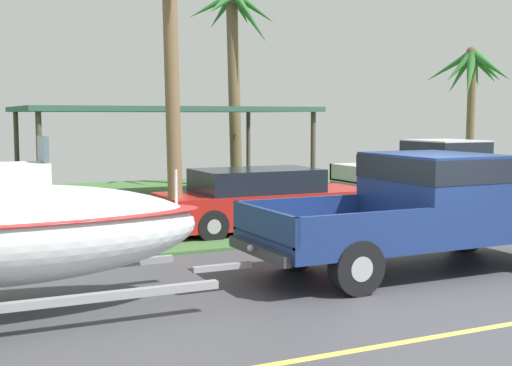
% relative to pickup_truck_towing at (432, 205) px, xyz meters
% --- Properties ---
extents(ground, '(36.00, 22.00, 0.11)m').
position_rel_pickup_truck_towing_xyz_m(ground, '(-0.78, 7.27, -1.07)').
color(ground, '#424247').
extents(pickup_truck_towing, '(5.79, 2.13, 1.92)m').
position_rel_pickup_truck_towing_xyz_m(pickup_truck_towing, '(0.00, 0.00, 0.00)').
color(pickup_truck_towing, navy).
rests_on(pickup_truck_towing, ground).
extents(parked_pickup_background, '(5.99, 2.05, 1.84)m').
position_rel_pickup_truck_towing_xyz_m(parked_pickup_background, '(6.01, 6.76, -0.04)').
color(parked_pickup_background, silver).
rests_on(parked_pickup_background, ground).
extents(parked_sedan_near, '(4.73, 1.84, 1.38)m').
position_rel_pickup_truck_towing_xyz_m(parked_sedan_near, '(-0.83, 4.64, -0.39)').
color(parked_sedan_near, '#B21E19').
rests_on(parked_sedan_near, ground).
extents(carport_awning, '(7.98, 4.85, 2.78)m').
position_rel_pickup_truck_towing_xyz_m(carport_awning, '(-1.33, 10.25, 1.60)').
color(carport_awning, '#4C4238').
rests_on(carport_awning, ground).
extents(palm_tree_near_left, '(2.62, 3.27, 5.09)m').
position_rel_pickup_truck_towing_xyz_m(palm_tree_near_left, '(11.00, 11.08, 2.92)').
color(palm_tree_near_left, brown).
rests_on(palm_tree_near_left, ground).
extents(palm_tree_far_left, '(3.22, 3.49, 7.06)m').
position_rel_pickup_truck_towing_xyz_m(palm_tree_far_left, '(2.36, 13.40, 4.07)').
color(palm_tree_far_left, brown).
rests_on(palm_tree_far_left, ground).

